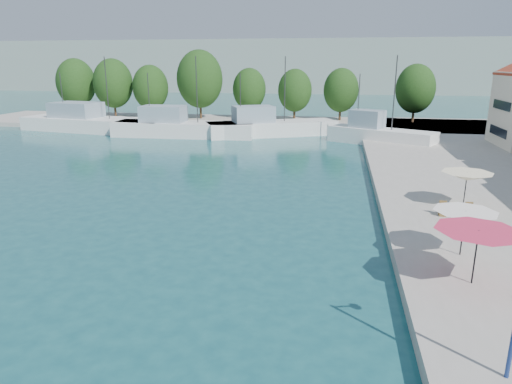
% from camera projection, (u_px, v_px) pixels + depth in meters
% --- Properties ---
extents(quay_far, '(90.00, 16.00, 0.60)m').
position_uv_depth(quay_far, '(262.00, 123.00, 67.91)').
color(quay_far, '#9F9A90').
rests_on(quay_far, ground).
extents(hill_west, '(180.00, 40.00, 16.00)m').
position_uv_depth(hill_west, '(244.00, 66.00, 157.64)').
color(hill_west, gray).
rests_on(hill_west, ground).
extents(hill_east, '(140.00, 40.00, 12.00)m').
position_uv_depth(hill_east, '(444.00, 72.00, 165.12)').
color(hill_east, gray).
rests_on(hill_east, ground).
extents(trawler_01, '(21.97, 8.93, 10.20)m').
position_uv_depth(trawler_01, '(93.00, 123.00, 62.17)').
color(trawler_01, white).
rests_on(trawler_01, ground).
extents(trawler_02, '(17.98, 5.20, 10.20)m').
position_uv_depth(trawler_02, '(181.00, 128.00, 57.74)').
color(trawler_02, silver).
rests_on(trawler_02, ground).
extents(trawler_03, '(16.77, 11.01, 10.20)m').
position_uv_depth(trawler_03, '(269.00, 127.00, 58.24)').
color(trawler_03, silver).
rests_on(trawler_03, ground).
extents(trawler_04, '(12.12, 8.55, 10.20)m').
position_uv_depth(trawler_04, '(378.00, 135.00, 51.98)').
color(trawler_04, white).
rests_on(trawler_04, ground).
extents(tree_01, '(6.19, 6.19, 9.16)m').
position_uv_depth(tree_01, '(76.00, 83.00, 74.18)').
color(tree_01, '#3F2B19').
rests_on(tree_01, quay_far).
extents(tree_02, '(6.16, 6.16, 9.12)m').
position_uv_depth(tree_02, '(113.00, 83.00, 72.33)').
color(tree_02, '#3F2B19').
rests_on(tree_02, quay_far).
extents(tree_03, '(5.51, 5.51, 8.16)m').
position_uv_depth(tree_03, '(151.00, 87.00, 71.19)').
color(tree_03, '#3F2B19').
rests_on(tree_03, quay_far).
extents(tree_04, '(7.02, 7.02, 10.40)m').
position_uv_depth(tree_04, '(200.00, 79.00, 69.94)').
color(tree_04, '#3F2B19').
rests_on(tree_04, quay_far).
extents(tree_05, '(5.19, 5.19, 7.68)m').
position_uv_depth(tree_05, '(249.00, 89.00, 71.39)').
color(tree_05, '#3F2B19').
rests_on(tree_05, quay_far).
extents(tree_06, '(5.12, 5.12, 7.58)m').
position_uv_depth(tree_06, '(295.00, 90.00, 69.00)').
color(tree_06, '#3F2B19').
rests_on(tree_06, quay_far).
extents(tree_07, '(5.21, 5.21, 7.71)m').
position_uv_depth(tree_07, '(341.00, 90.00, 68.25)').
color(tree_07, '#3F2B19').
rests_on(tree_07, quay_far).
extents(tree_08, '(5.62, 5.62, 8.33)m').
position_uv_depth(tree_08, '(415.00, 89.00, 65.85)').
color(tree_08, '#3F2B19').
rests_on(tree_08, quay_far).
extents(umbrella_pink, '(3.34, 3.34, 2.21)m').
position_uv_depth(umbrella_pink, '(478.00, 237.00, 17.46)').
color(umbrella_pink, black).
rests_on(umbrella_pink, quay_right).
extents(umbrella_white, '(2.79, 2.79, 2.08)m').
position_uv_depth(umbrella_white, '(465.00, 216.00, 20.17)').
color(umbrella_white, black).
rests_on(umbrella_white, quay_right).
extents(umbrella_cream, '(3.01, 3.01, 2.09)m').
position_uv_depth(umbrella_cream, '(467.00, 176.00, 27.25)').
color(umbrella_cream, black).
rests_on(umbrella_cream, quay_right).
extents(cafe_table_02, '(1.82, 0.70, 0.76)m').
position_uv_depth(cafe_table_02, '(474.00, 232.00, 22.67)').
color(cafe_table_02, black).
rests_on(cafe_table_02, quay_right).
extents(cafe_table_03, '(1.82, 0.70, 0.76)m').
position_uv_depth(cafe_table_03, '(456.00, 212.00, 25.73)').
color(cafe_table_03, black).
rests_on(cafe_table_03, quay_right).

